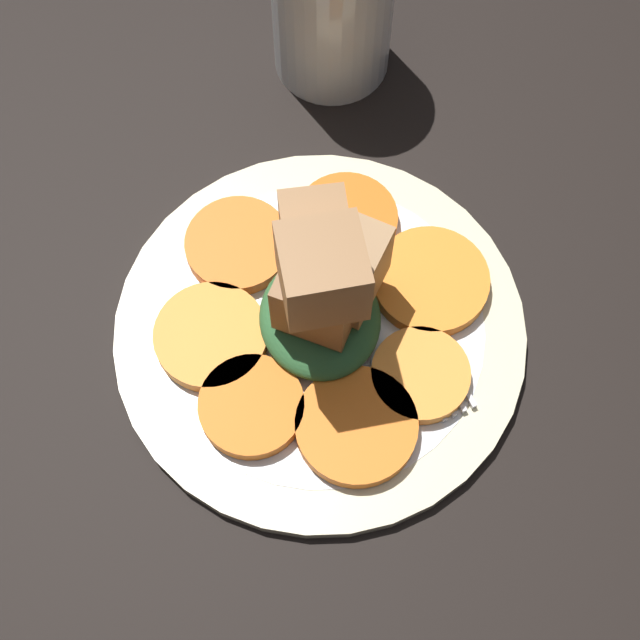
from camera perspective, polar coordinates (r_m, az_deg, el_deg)
table_slab at (r=57.51cm, az=0.00°, el=-1.26°), size 120.00×120.00×2.00cm
plate at (r=56.11cm, az=0.00°, el=-0.66°), size 25.83×25.83×1.05cm
carrot_slice_0 at (r=53.30cm, az=-4.40°, el=-5.53°), size 6.34×6.34×1.04cm
carrot_slice_1 at (r=52.81cm, az=2.34°, el=-6.79°), size 7.28×7.28×1.04cm
carrot_slice_2 at (r=54.15cm, az=6.43°, el=-3.52°), size 6.01×6.01×1.04cm
carrot_slice_3 at (r=56.78cm, az=7.08°, el=2.49°), size 7.42×7.42×1.04cm
carrot_slice_4 at (r=58.52cm, az=1.70°, el=6.44°), size 6.71×6.71×1.04cm
carrot_slice_5 at (r=57.80cm, az=-5.28°, el=4.80°), size 6.80×6.80×1.04cm
carrot_slice_6 at (r=55.25cm, az=-7.01°, el=-0.84°), size 7.03×7.03×1.04cm
center_pile at (r=51.33cm, az=0.39°, el=2.16°), size 8.92×8.34×11.59cm
fork at (r=56.29cm, az=5.01°, el=1.18°), size 16.97×6.75×0.40cm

